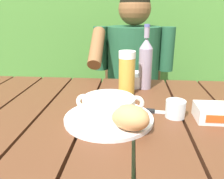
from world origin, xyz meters
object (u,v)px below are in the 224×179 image
beer_glass (127,73)px  soup_bowl (110,107)px  serving_plate (110,118)px  water_glass_small (175,109)px  beer_bottle (145,63)px  butter_tub (216,113)px  table_knife (154,111)px  chair_near_diner (132,105)px  bread_roll (130,117)px  diner_bowl (133,79)px  person_eating (132,76)px

beer_glass → soup_bowl: bearing=-100.0°
serving_plate → water_glass_small: 0.22m
beer_bottle → water_glass_small: (0.09, -0.30, -0.09)m
butter_tub → table_knife: size_ratio=0.76×
chair_near_diner → water_glass_small: (0.14, -0.87, 0.35)m
chair_near_diner → bread_roll: size_ratio=6.45×
water_glass_small → diner_bowl: size_ratio=0.48×
person_eating → water_glass_small: size_ratio=18.93×
serving_plate → table_knife: 0.16m
beer_glass → diner_bowl: beer_glass is taller
serving_plate → soup_bowl: soup_bowl is taller
person_eating → chair_near_diner: bearing=89.2°
butter_tub → diner_bowl: 0.44m
person_eating → beer_glass: bearing=-93.1°
chair_near_diner → water_glass_small: bearing=-81.0°
beer_bottle → butter_tub: 0.39m
bread_roll → beer_glass: beer_glass is taller
butter_tub → diner_bowl: (-0.26, 0.35, 0.00)m
beer_glass → person_eating: bearing=86.9°
beer_glass → beer_bottle: bearing=44.5°
water_glass_small → bread_roll: bearing=-141.2°
soup_bowl → beer_glass: beer_glass is taller
water_glass_small → table_knife: size_ratio=0.39×
soup_bowl → water_glass_small: 0.22m
serving_plate → table_knife: (0.15, 0.07, -0.00)m
serving_plate → diner_bowl: size_ratio=2.11×
butter_tub → water_glass_small: bearing=175.0°
beer_bottle → chair_near_diner: bearing=95.2°
bread_roll → diner_bowl: 0.46m
serving_plate → diner_bowl: (0.07, 0.38, 0.02)m
serving_plate → beer_glass: (0.05, 0.26, 0.08)m
beer_bottle → water_glass_small: bearing=-73.8°
water_glass_small → chair_near_diner: bearing=99.0°
person_eating → beer_bottle: bearing=-81.8°
serving_plate → bread_roll: size_ratio=2.05×
person_eating → soup_bowl: (-0.07, -0.72, 0.10)m
soup_bowl → beer_bottle: beer_bottle is taller
beer_bottle → table_knife: beer_bottle is taller
serving_plate → beer_bottle: beer_bottle is taller
soup_bowl → beer_glass: bearing=80.0°
beer_glass → diner_bowl: (0.03, 0.12, -0.06)m
beer_bottle → water_glass_small: 0.32m
chair_near_diner → serving_plate: bearing=-94.6°
bread_roll → diner_bowl: (0.01, 0.46, -0.02)m
beer_bottle → table_knife: (0.02, -0.27, -0.11)m
person_eating → beer_bottle: size_ratio=4.36×
chair_near_diner → beer_bottle: bearing=-84.8°
person_eating → bread_roll: (-0.01, -0.79, 0.10)m
table_knife → serving_plate: bearing=-154.2°
soup_bowl → diner_bowl: (0.07, 0.38, -0.02)m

